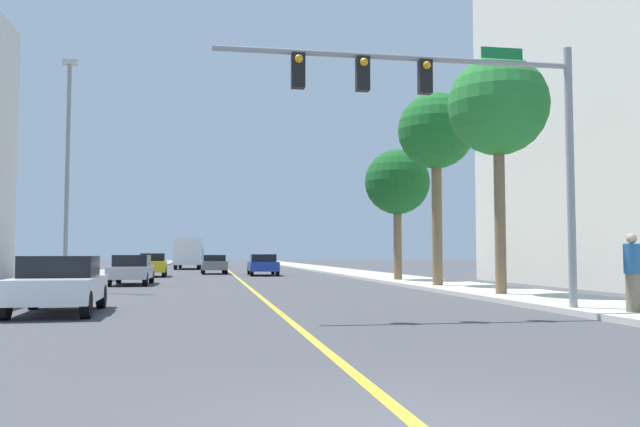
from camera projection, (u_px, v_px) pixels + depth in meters
ground at (233, 274)px, 46.69m from camera, size 192.00×192.00×0.00m
sidewalk_left at (107, 274)px, 45.22m from camera, size 3.79×168.00×0.15m
sidewalk_right at (352, 273)px, 48.17m from camera, size 3.79×168.00×0.15m
lane_marking_center at (233, 274)px, 46.69m from camera, size 0.16×144.00×0.01m
traffic_signal_mast at (459, 110)px, 16.09m from camera, size 9.10×0.36×6.61m
street_lamp at (67, 162)px, 25.79m from camera, size 0.56×0.28×9.08m
palm_near at (498, 107)px, 22.22m from camera, size 3.41×3.41×8.10m
palm_mid at (436, 133)px, 28.23m from camera, size 3.31×3.31×8.33m
palm_far at (397, 183)px, 34.13m from camera, size 3.40×3.40×6.80m
car_gray at (214, 264)px, 47.80m from camera, size 1.92×4.23×1.39m
car_blue at (263, 264)px, 44.51m from camera, size 1.96×4.57×1.44m
car_silver at (132, 269)px, 31.30m from camera, size 1.83×4.41×1.43m
car_white at (59, 284)px, 16.33m from camera, size 2.11×4.13×1.44m
car_yellow at (153, 265)px, 42.17m from camera, size 1.84×4.19×1.51m
delivery_truck at (189, 253)px, 62.92m from camera, size 2.68×8.49×2.88m
pedestrian at (633, 272)px, 15.08m from camera, size 0.38×0.38×1.81m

